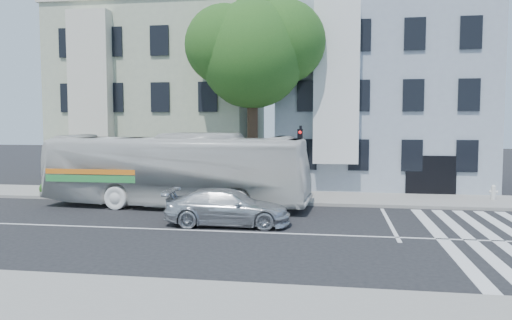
% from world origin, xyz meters
% --- Properties ---
extents(ground, '(120.00, 120.00, 0.00)m').
position_xyz_m(ground, '(0.00, 0.00, 0.00)').
color(ground, black).
rests_on(ground, ground).
extents(sidewalk_far, '(80.00, 4.00, 0.15)m').
position_xyz_m(sidewalk_far, '(0.00, 8.00, 0.07)').
color(sidewalk_far, gray).
rests_on(sidewalk_far, ground).
extents(sidewalk_near, '(80.00, 4.00, 0.15)m').
position_xyz_m(sidewalk_near, '(0.00, -8.00, 0.07)').
color(sidewalk_near, gray).
rests_on(sidewalk_near, ground).
extents(building_left, '(12.00, 10.00, 11.00)m').
position_xyz_m(building_left, '(-7.00, 15.00, 5.50)').
color(building_left, '#9EA88C').
rests_on(building_left, ground).
extents(building_right, '(12.00, 10.00, 11.00)m').
position_xyz_m(building_right, '(7.00, 15.00, 5.50)').
color(building_right, '#8C96A7').
rests_on(building_right, ground).
extents(street_tree, '(7.30, 5.90, 11.10)m').
position_xyz_m(street_tree, '(0.06, 8.74, 7.83)').
color(street_tree, '#2D2116').
rests_on(street_tree, ground).
extents(bus, '(3.69, 12.67, 3.48)m').
position_xyz_m(bus, '(-3.03, 4.81, 1.74)').
color(bus, silver).
rests_on(bus, ground).
extents(sedan, '(2.17, 4.93, 1.41)m').
position_xyz_m(sedan, '(0.24, 1.11, 0.70)').
color(sedan, silver).
rests_on(sedan, ground).
extents(hedge, '(8.52, 1.11, 0.70)m').
position_xyz_m(hedge, '(-6.34, 6.30, 0.50)').
color(hedge, '#235E1E').
rests_on(hedge, sidewalk_far).
extents(traffic_signal, '(0.40, 0.52, 3.82)m').
position_xyz_m(traffic_signal, '(2.68, 6.50, 2.46)').
color(traffic_signal, black).
rests_on(traffic_signal, ground).
extents(fire_hydrant, '(0.40, 0.24, 0.73)m').
position_xyz_m(fire_hydrant, '(12.14, 8.50, 0.52)').
color(fire_hydrant, silver).
rests_on(fire_hydrant, sidewalk_far).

